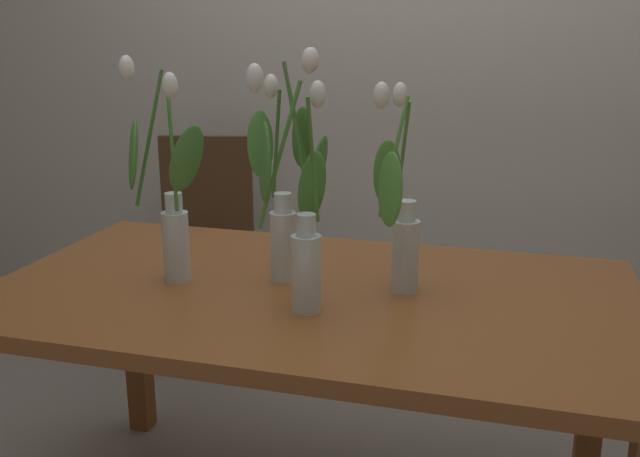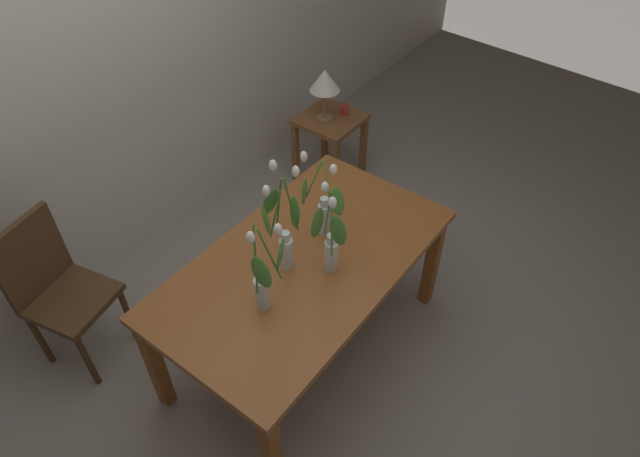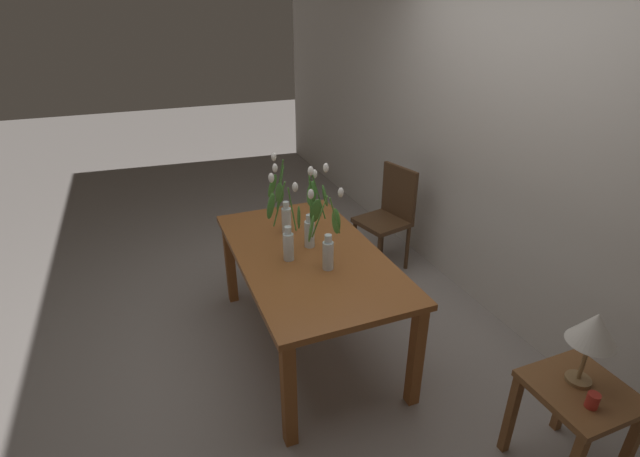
{
  "view_description": "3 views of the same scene",
  "coord_description": "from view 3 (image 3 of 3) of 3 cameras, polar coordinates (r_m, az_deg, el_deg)",
  "views": [
    {
      "loc": [
        0.46,
        -1.57,
        1.35
      ],
      "look_at": [
        0.05,
        -0.07,
        0.92
      ],
      "focal_mm": 39.11,
      "sensor_mm": 36.0,
      "label": 1
    },
    {
      "loc": [
        -1.47,
        -1.21,
        2.76
      ],
      "look_at": [
        0.1,
        -0.03,
        0.9
      ],
      "focal_mm": 30.77,
      "sensor_mm": 36.0,
      "label": 2
    },
    {
      "loc": [
        2.47,
        -0.9,
        2.2
      ],
      "look_at": [
        0.07,
        0.05,
        0.94
      ],
      "focal_mm": 25.85,
      "sensor_mm": 36.0,
      "label": 3
    }
  ],
  "objects": [
    {
      "name": "tulip_vase_3",
      "position": [
        3.2,
        -4.61,
        2.55
      ],
      "size": [
        0.23,
        0.17,
        0.57
      ],
      "color": "silver",
      "rests_on": "dining_table"
    },
    {
      "name": "pillar_candle",
      "position": [
        2.54,
        30.68,
        -17.85
      ],
      "size": [
        0.06,
        0.06,
        0.07
      ],
      "primitive_type": "cylinder",
      "color": "#B72D23",
      "rests_on": "side_table"
    },
    {
      "name": "dining_table",
      "position": [
        3.05,
        -1.46,
        -4.53
      ],
      "size": [
        1.6,
        0.9,
        0.74
      ],
      "color": "brown",
      "rests_on": "ground"
    },
    {
      "name": "ground_plane",
      "position": [
        3.42,
        -1.33,
        -13.93
      ],
      "size": [
        18.0,
        18.0,
        0.0
      ],
      "primitive_type": "plane",
      "color": "gray"
    },
    {
      "name": "tulip_vase_2",
      "position": [
        2.99,
        -0.91,
        1.47
      ],
      "size": [
        0.23,
        0.18,
        0.58
      ],
      "color": "silver",
      "rests_on": "dining_table"
    },
    {
      "name": "room_wall_rear",
      "position": [
        3.56,
        22.33,
        10.31
      ],
      "size": [
        9.0,
        0.1,
        2.7
      ],
      "primitive_type": "cube",
      "color": "beige",
      "rests_on": "ground"
    },
    {
      "name": "side_table",
      "position": [
        2.71,
        29.12,
        -18.65
      ],
      "size": [
        0.44,
        0.44,
        0.55
      ],
      "color": "brown",
      "rests_on": "ground"
    },
    {
      "name": "tulip_vase_1",
      "position": [
        2.86,
        -4.09,
        -0.54
      ],
      "size": [
        0.15,
        0.23,
        0.56
      ],
      "color": "silver",
      "rests_on": "dining_table"
    },
    {
      "name": "table_lamp",
      "position": [
        2.49,
        30.8,
        -10.77
      ],
      "size": [
        0.22,
        0.22,
        0.4
      ],
      "color": "olive",
      "rests_on": "side_table"
    },
    {
      "name": "dining_chair",
      "position": [
        4.16,
        8.56,
        1.98
      ],
      "size": [
        0.48,
        0.48,
        0.93
      ],
      "color": "#4C331E",
      "rests_on": "ground"
    },
    {
      "name": "tulip_vase_0",
      "position": [
        2.76,
        0.85,
        -1.8
      ],
      "size": [
        0.13,
        0.25,
        0.51
      ],
      "color": "silver",
      "rests_on": "dining_table"
    }
  ]
}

